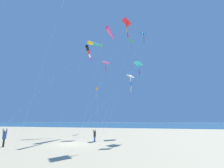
# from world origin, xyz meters

# --- Properties ---
(ground_plane) EXTENTS (600.00, 600.00, 0.00)m
(ground_plane) POSITION_xyz_m (0.00, 0.00, 0.00)
(ground_plane) COLOR #C6B58C
(ocean_water_strip) EXTENTS (240.00, 600.00, 0.01)m
(ocean_water_strip) POSITION_xyz_m (165.00, 0.00, 0.00)
(ocean_water_strip) COLOR #285B7A
(ocean_water_strip) RESTS_ON ground_plane
(person_adult_flyer) EXTENTS (0.65, 0.65, 1.83)m
(person_adult_flyer) POSITION_xyz_m (-3.99, 5.46, 1.00)
(person_adult_flyer) COLOR #232328
(person_adult_flyer) RESTS_ON ground_plane
(person_child_green_jacket) EXTENTS (0.46, 0.36, 1.51)m
(person_child_green_jacket) POSITION_xyz_m (2.54, -1.73, 0.82)
(person_child_green_jacket) COLOR #335199
(person_child_green_jacket) RESTS_ON ground_plane
(kite_delta_green_low_center) EXTENTS (6.26, 6.28, 17.23)m
(kite_delta_green_low_center) POSITION_xyz_m (8.38, -7.69, 16.89)
(kite_delta_green_low_center) COLOR blue
(kite_delta_green_low_center) RESTS_ON ground_plane
(kite_windsock_white_trailing) EXTENTS (17.80, 1.62, 22.32)m
(kite_windsock_white_trailing) POSITION_xyz_m (14.19, 0.32, 21.88)
(kite_windsock_white_trailing) COLOR #EF4C93
(kite_windsock_white_trailing) RESTS_ON ground_plane
(kite_delta_rainbow_low_near) EXTENTS (11.10, 2.95, 10.99)m
(kite_delta_rainbow_low_near) POSITION_xyz_m (11.52, -4.74, 10.52)
(kite_delta_rainbow_low_near) COLOR white
(kite_delta_rainbow_low_near) RESTS_ON ground_plane
(kite_delta_red_high_left) EXTENTS (7.94, 8.28, 11.76)m
(kite_delta_red_high_left) POSITION_xyz_m (7.33, -6.86, 11.34)
(kite_delta_red_high_left) COLOR #1EB7C6
(kite_delta_red_high_left) RESTS_ON ground_plane
(kite_windsock_teal_far_right) EXTENTS (17.44, 3.56, 20.45)m
(kite_windsock_teal_far_right) POSITION_xyz_m (15.11, 4.58, 20.06)
(kite_windsock_teal_far_right) COLOR yellow
(kite_windsock_teal_far_right) RESTS_ON ground_plane
(kite_delta_black_fish_shape) EXTENTS (13.82, 2.60, 19.38)m
(kite_delta_black_fish_shape) POSITION_xyz_m (14.25, -4.61, 18.90)
(kite_delta_black_fish_shape) COLOR green
(kite_delta_black_fish_shape) RESTS_ON ground_plane
(kite_delta_long_streamer_right) EXTENTS (7.20, 4.95, 16.76)m
(kite_delta_long_streamer_right) POSITION_xyz_m (3.28, -6.02, 16.28)
(kite_delta_long_streamer_right) COLOR red
(kite_delta_long_streamer_right) RESTS_ON ground_plane
(kite_delta_yellow_midlevel) EXTENTS (10.79, 1.73, 13.68)m
(kite_delta_yellow_midlevel) POSITION_xyz_m (10.62, -0.27, 13.35)
(kite_delta_yellow_midlevel) COLOR #EF4C93
(kite_delta_yellow_midlevel) RESTS_ON ground_plane
(kite_windsock_long_streamer_left) EXTENTS (15.84, 6.78, 10.03)m
(kite_windsock_long_streamer_left) POSITION_xyz_m (17.71, 4.48, 9.84)
(kite_windsock_long_streamer_left) COLOR orange
(kite_windsock_long_streamer_left) RESTS_ON ground_plane
(kite_windsock_purple_drifting) EXTENTS (13.48, 5.26, 13.91)m
(kite_windsock_purple_drifting) POSITION_xyz_m (4.78, 0.63, 13.32)
(kite_windsock_purple_drifting) COLOR black
(kite_windsock_purple_drifting) RESTS_ON ground_plane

